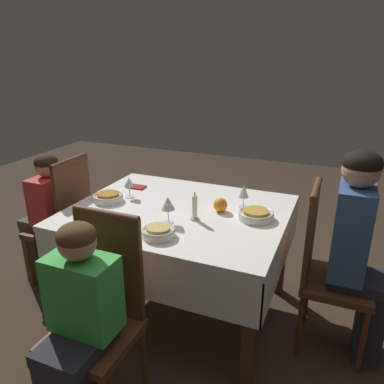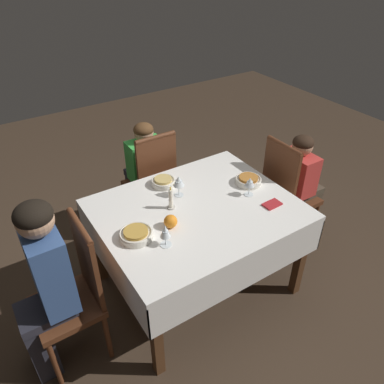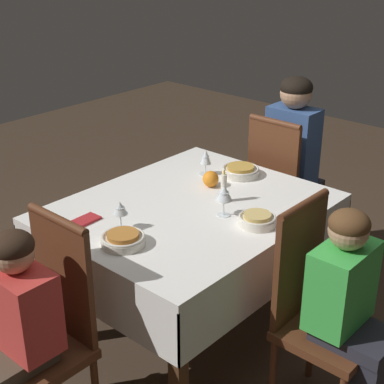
{
  "view_description": "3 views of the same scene",
  "coord_description": "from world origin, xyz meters",
  "px_view_note": "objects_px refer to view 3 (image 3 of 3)",
  "views": [
    {
      "loc": [
        0.9,
        -1.94,
        1.65
      ],
      "look_at": [
        0.08,
        0.02,
        0.86
      ],
      "focal_mm": 35.0,
      "sensor_mm": 36.0,
      "label": 1
    },
    {
      "loc": [
        1.12,
        1.67,
        2.26
      ],
      "look_at": [
        0.05,
        0.02,
        0.9
      ],
      "focal_mm": 35.0,
      "sensor_mm": 36.0,
      "label": 2
    },
    {
      "loc": [
        -1.95,
        -1.74,
        1.99
      ],
      "look_at": [
        0.03,
        0.01,
        0.8
      ],
      "focal_mm": 55.0,
      "sensor_mm": 36.0,
      "label": 3
    }
  ],
  "objects_px": {
    "bowl_east": "(241,171)",
    "chair_west": "(47,326)",
    "chair_east": "(280,188)",
    "dining_table": "(190,222)",
    "bowl_west": "(123,239)",
    "person_child_green": "(353,317)",
    "person_adult_denim": "(295,158)",
    "candle_centerpiece": "(224,189)",
    "wine_glass_east": "(206,158)",
    "bowl_south": "(257,219)",
    "wine_glass_south": "(224,194)",
    "napkin_red_folded": "(86,220)",
    "wine_glass_west": "(120,209)",
    "person_child_red": "(10,342)",
    "chair_south": "(316,307)",
    "orange_fruit": "(211,179)"
  },
  "relations": [
    {
      "from": "wine_glass_east",
      "to": "candle_centerpiece",
      "type": "height_order",
      "value": "candle_centerpiece"
    },
    {
      "from": "chair_east",
      "to": "wine_glass_east",
      "type": "relative_size",
      "value": 6.68
    },
    {
      "from": "person_child_red",
      "to": "bowl_west",
      "type": "height_order",
      "value": "person_child_red"
    },
    {
      "from": "dining_table",
      "to": "wine_glass_south",
      "type": "relative_size",
      "value": 8.35
    },
    {
      "from": "chair_south",
      "to": "candle_centerpiece",
      "type": "distance_m",
      "value": 0.75
    },
    {
      "from": "dining_table",
      "to": "orange_fruit",
      "type": "height_order",
      "value": "orange_fruit"
    },
    {
      "from": "wine_glass_west",
      "to": "candle_centerpiece",
      "type": "relative_size",
      "value": 0.81
    },
    {
      "from": "bowl_east",
      "to": "orange_fruit",
      "type": "height_order",
      "value": "orange_fruit"
    },
    {
      "from": "candle_centerpiece",
      "to": "bowl_west",
      "type": "bearing_deg",
      "value": 175.73
    },
    {
      "from": "chair_east",
      "to": "wine_glass_west",
      "type": "distance_m",
      "value": 1.32
    },
    {
      "from": "chair_west",
      "to": "wine_glass_south",
      "type": "bearing_deg",
      "value": 79.64
    },
    {
      "from": "bowl_east",
      "to": "candle_centerpiece",
      "type": "bearing_deg",
      "value": -156.45
    },
    {
      "from": "wine_glass_west",
      "to": "orange_fruit",
      "type": "xyz_separation_m",
      "value": [
        0.64,
        0.0,
        -0.06
      ]
    },
    {
      "from": "dining_table",
      "to": "chair_west",
      "type": "bearing_deg",
      "value": -178.25
    },
    {
      "from": "person_adult_denim",
      "to": "bowl_west",
      "type": "height_order",
      "value": "person_adult_denim"
    },
    {
      "from": "wine_glass_west",
      "to": "candle_centerpiece",
      "type": "height_order",
      "value": "candle_centerpiece"
    },
    {
      "from": "chair_west",
      "to": "person_adult_denim",
      "type": "distance_m",
      "value": 1.94
    },
    {
      "from": "person_child_green",
      "to": "candle_centerpiece",
      "type": "xyz_separation_m",
      "value": [
        0.2,
        0.84,
        0.25
      ]
    },
    {
      "from": "wine_glass_south",
      "to": "napkin_red_folded",
      "type": "distance_m",
      "value": 0.66
    },
    {
      "from": "bowl_east",
      "to": "chair_east",
      "type": "bearing_deg",
      "value": -0.15
    },
    {
      "from": "wine_glass_east",
      "to": "napkin_red_folded",
      "type": "relative_size",
      "value": 1.17
    },
    {
      "from": "chair_west",
      "to": "person_child_red",
      "type": "height_order",
      "value": "person_child_red"
    },
    {
      "from": "dining_table",
      "to": "wine_glass_east",
      "type": "height_order",
      "value": "wine_glass_east"
    },
    {
      "from": "chair_east",
      "to": "chair_west",
      "type": "distance_m",
      "value": 1.78
    },
    {
      "from": "bowl_south",
      "to": "candle_centerpiece",
      "type": "bearing_deg",
      "value": 71.16
    },
    {
      "from": "bowl_west",
      "to": "bowl_south",
      "type": "distance_m",
      "value": 0.63
    },
    {
      "from": "chair_south",
      "to": "person_child_green",
      "type": "bearing_deg",
      "value": -90.0
    },
    {
      "from": "dining_table",
      "to": "bowl_east",
      "type": "relative_size",
      "value": 6.36
    },
    {
      "from": "person_adult_denim",
      "to": "person_child_green",
      "type": "xyz_separation_m",
      "value": [
        -1.09,
        -0.98,
        -0.12
      ]
    },
    {
      "from": "chair_west",
      "to": "person_adult_denim",
      "type": "xyz_separation_m",
      "value": [
        1.93,
        0.07,
        0.15
      ]
    },
    {
      "from": "dining_table",
      "to": "candle_centerpiece",
      "type": "xyz_separation_m",
      "value": [
        0.15,
        -0.1,
        0.16
      ]
    },
    {
      "from": "wine_glass_east",
      "to": "bowl_west",
      "type": "distance_m",
      "value": 0.88
    },
    {
      "from": "dining_table",
      "to": "bowl_west",
      "type": "height_order",
      "value": "bowl_west"
    },
    {
      "from": "person_adult_denim",
      "to": "wine_glass_west",
      "type": "xyz_separation_m",
      "value": [
        -1.43,
        0.02,
        0.16
      ]
    },
    {
      "from": "wine_glass_east",
      "to": "bowl_south",
      "type": "height_order",
      "value": "wine_glass_east"
    },
    {
      "from": "chair_south",
      "to": "wine_glass_south",
      "type": "xyz_separation_m",
      "value": [
        0.08,
        0.57,
        0.33
      ]
    },
    {
      "from": "chair_west",
      "to": "chair_south",
      "type": "height_order",
      "value": "same"
    },
    {
      "from": "chair_west",
      "to": "person_child_green",
      "type": "relative_size",
      "value": 0.98
    },
    {
      "from": "wine_glass_east",
      "to": "bowl_south",
      "type": "bearing_deg",
      "value": -117.97
    },
    {
      "from": "wine_glass_south",
      "to": "chair_west",
      "type": "bearing_deg",
      "value": 169.64
    },
    {
      "from": "orange_fruit",
      "to": "chair_west",
      "type": "bearing_deg",
      "value": -174.98
    },
    {
      "from": "person_child_red",
      "to": "candle_centerpiece",
      "type": "height_order",
      "value": "person_child_red"
    },
    {
      "from": "chair_east",
      "to": "wine_glass_south",
      "type": "relative_size",
      "value": 6.3
    },
    {
      "from": "dining_table",
      "to": "person_child_red",
      "type": "bearing_deg",
      "value": -178.53
    },
    {
      "from": "chair_west",
      "to": "wine_glass_west",
      "type": "distance_m",
      "value": 0.6
    },
    {
      "from": "person_child_green",
      "to": "person_adult_denim",
      "type": "bearing_deg",
      "value": 41.79
    },
    {
      "from": "bowl_south",
      "to": "bowl_west",
      "type": "bearing_deg",
      "value": 149.03
    },
    {
      "from": "chair_west",
      "to": "bowl_east",
      "type": "relative_size",
      "value": 4.79
    },
    {
      "from": "chair_west",
      "to": "person_child_red",
      "type": "xyz_separation_m",
      "value": [
        -0.17,
        -0.0,
        0.02
      ]
    },
    {
      "from": "bowl_east",
      "to": "chair_west",
      "type": "bearing_deg",
      "value": -176.86
    }
  ]
}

